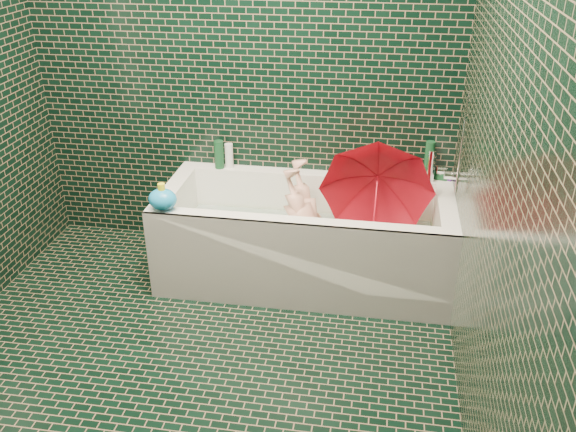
% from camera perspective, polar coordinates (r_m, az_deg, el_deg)
% --- Properties ---
extents(floor, '(2.80, 2.80, 0.00)m').
position_cam_1_polar(floor, '(3.08, -9.77, -14.97)').
color(floor, black).
rests_on(floor, ground).
extents(wall_back, '(2.80, 0.00, 2.80)m').
position_cam_1_polar(wall_back, '(3.72, -4.46, 14.77)').
color(wall_back, black).
rests_on(wall_back, floor).
extents(wall_right, '(0.00, 2.80, 2.80)m').
position_cam_1_polar(wall_right, '(2.32, 19.69, 5.38)').
color(wall_right, black).
rests_on(wall_right, floor).
extents(bathtub, '(1.70, 0.75, 0.55)m').
position_cam_1_polar(bathtub, '(3.66, 1.59, -2.89)').
color(bathtub, white).
rests_on(bathtub, floor).
extents(bath_mat, '(1.35, 0.47, 0.01)m').
position_cam_1_polar(bath_mat, '(3.71, 1.61, -3.50)').
color(bath_mat, green).
rests_on(bath_mat, bathtub).
extents(water, '(1.48, 0.53, 0.00)m').
position_cam_1_polar(water, '(3.63, 1.64, -1.55)').
color(water, silver).
rests_on(water, bathtub).
extents(faucet, '(0.18, 0.19, 0.55)m').
position_cam_1_polar(faucet, '(3.42, 15.40, 4.31)').
color(faucet, silver).
rests_on(faucet, wall_right).
extents(child, '(0.92, 0.49, 0.40)m').
position_cam_1_polar(child, '(3.61, 1.99, -1.59)').
color(child, '#D89C87').
rests_on(child, bathtub).
extents(umbrella, '(0.80, 0.77, 0.87)m').
position_cam_1_polar(umbrella, '(3.47, 8.19, 1.38)').
color(umbrella, red).
rests_on(umbrella, bathtub).
extents(soap_bottle_a, '(0.13, 0.13, 0.26)m').
position_cam_1_polar(soap_bottle_a, '(3.83, 14.38, 3.29)').
color(soap_bottle_a, white).
rests_on(soap_bottle_a, bathtub).
extents(soap_bottle_b, '(0.11, 0.11, 0.19)m').
position_cam_1_polar(soap_bottle_b, '(3.82, 14.38, 3.26)').
color(soap_bottle_b, '#3F1C6C').
rests_on(soap_bottle_b, bathtub).
extents(soap_bottle_c, '(0.14, 0.14, 0.15)m').
position_cam_1_polar(soap_bottle_c, '(3.81, 14.07, 3.24)').
color(soap_bottle_c, '#124123').
rests_on(soap_bottle_c, bathtub).
extents(bottle_right_tall, '(0.07, 0.07, 0.25)m').
position_cam_1_polar(bottle_right_tall, '(3.76, 13.04, 5.03)').
color(bottle_right_tall, '#124123').
rests_on(bottle_right_tall, bathtub).
extents(bottle_right_pump, '(0.05, 0.05, 0.20)m').
position_cam_1_polar(bottle_right_pump, '(3.75, 13.25, 4.58)').
color(bottle_right_pump, silver).
rests_on(bottle_right_pump, bathtub).
extents(bottle_left_tall, '(0.07, 0.07, 0.18)m').
position_cam_1_polar(bottle_left_tall, '(3.87, -6.47, 5.74)').
color(bottle_left_tall, '#124123').
rests_on(bottle_left_tall, bathtub).
extents(bottle_left_short, '(0.07, 0.07, 0.16)m').
position_cam_1_polar(bottle_left_short, '(3.88, -5.54, 5.64)').
color(bottle_left_short, white).
rests_on(bottle_left_short, bathtub).
extents(rubber_duck, '(0.11, 0.08, 0.09)m').
position_cam_1_polar(rubber_duck, '(3.77, 9.51, 4.06)').
color(rubber_duck, yellow).
rests_on(rubber_duck, bathtub).
extents(bath_toy, '(0.16, 0.13, 0.15)m').
position_cam_1_polar(bath_toy, '(3.38, -11.65, 1.57)').
color(bath_toy, '#1789D4').
rests_on(bath_toy, bathtub).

